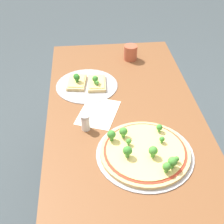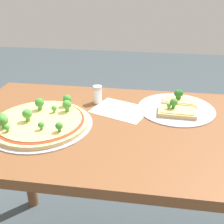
% 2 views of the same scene
% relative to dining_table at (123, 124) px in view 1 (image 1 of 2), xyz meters
% --- Properties ---
extents(ground_plane, '(8.00, 8.00, 0.00)m').
position_rel_dining_table_xyz_m(ground_plane, '(0.00, 0.00, -0.65)').
color(ground_plane, '#3D474C').
extents(dining_table, '(1.30, 0.71, 0.76)m').
position_rel_dining_table_xyz_m(dining_table, '(0.00, 0.00, 0.00)').
color(dining_table, brown).
rests_on(dining_table, ground_plane).
extents(pizza_tray_whole, '(0.39, 0.39, 0.07)m').
position_rel_dining_table_xyz_m(pizza_tray_whole, '(0.32, 0.05, 0.13)').
color(pizza_tray_whole, '#A3A3A8').
rests_on(pizza_tray_whole, dining_table).
extents(pizza_tray_slice, '(0.32, 0.32, 0.07)m').
position_rel_dining_table_xyz_m(pizza_tray_slice, '(-0.19, -0.17, 0.12)').
color(pizza_tray_slice, '#A3A3A8').
rests_on(pizza_tray_slice, dining_table).
extents(drinking_cup, '(0.08, 0.08, 0.08)m').
position_rel_dining_table_xyz_m(drinking_cup, '(-0.44, 0.10, 0.15)').
color(drinking_cup, '#AD5138').
rests_on(drinking_cup, dining_table).
extents(condiment_shaker, '(0.04, 0.04, 0.08)m').
position_rel_dining_table_xyz_m(condiment_shaker, '(0.15, -0.18, 0.15)').
color(condiment_shaker, silver).
rests_on(condiment_shaker, dining_table).
extents(paper_menu, '(0.26, 0.23, 0.00)m').
position_rel_dining_table_xyz_m(paper_menu, '(0.04, -0.12, 0.11)').
color(paper_menu, white).
rests_on(paper_menu, dining_table).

